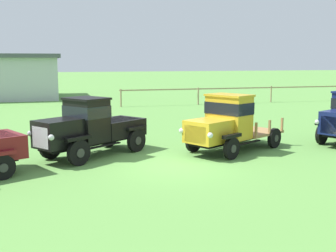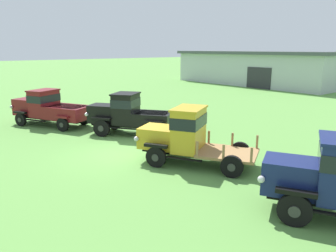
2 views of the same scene
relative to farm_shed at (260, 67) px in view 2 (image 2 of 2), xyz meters
The scene contains 5 objects.
ground_plane 32.48m from the farm_shed, 65.09° to the right, with size 240.00×240.00×0.00m, color #5B9342.
farm_shed is the anchor object (origin of this frame).
vintage_truck_foreground_near 30.45m from the farm_shed, 78.26° to the right, with size 5.29×3.67×2.13m.
vintage_truck_second_in_line 29.50m from the farm_shed, 67.98° to the right, with size 4.55×3.83×2.23m.
vintage_truck_midrow_center 32.43m from the farm_shed, 59.92° to the right, with size 4.95×3.79×2.28m.
Camera 2 is at (11.90, -7.22, 4.53)m, focal length 35.00 mm.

